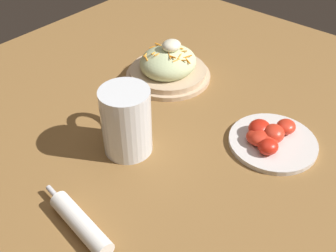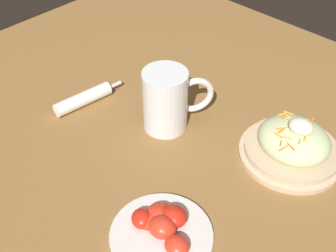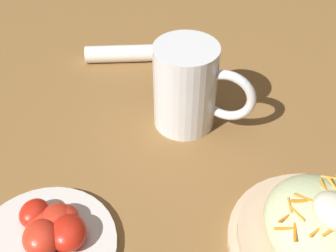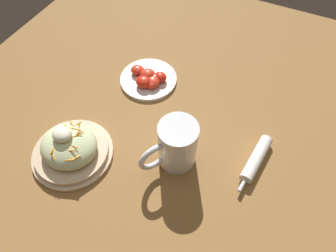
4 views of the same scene
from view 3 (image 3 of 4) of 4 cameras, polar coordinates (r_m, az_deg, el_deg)
name	(u,v)px [view 3 (image 3 of 4)]	position (r m, az deg, el deg)	size (l,w,h in m)	color
ground_plane	(122,153)	(0.64, -6.38, -3.73)	(1.43, 1.43, 0.00)	olive
salad_plate	(320,232)	(0.54, 20.35, -13.66)	(0.22, 0.22, 0.10)	#D1B28E
beer_mug	(187,91)	(0.64, 2.64, 4.87)	(0.11, 0.15, 0.14)	white
napkin_roll	(124,54)	(0.82, -6.18, 9.94)	(0.05, 0.18, 0.03)	white
tomato_plate	(46,239)	(0.54, -16.50, -14.81)	(0.18, 0.18, 0.05)	silver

